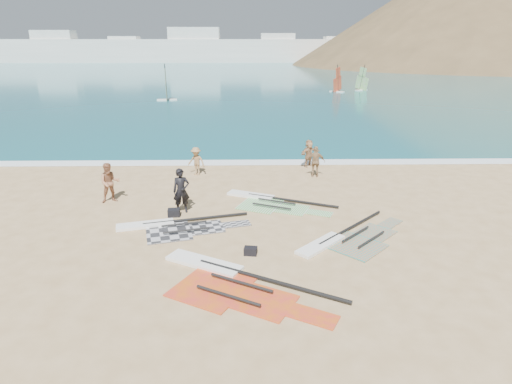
{
  "coord_description": "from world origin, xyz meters",
  "views": [
    {
      "loc": [
        -1.0,
        -13.51,
        7.17
      ],
      "look_at": [
        -0.66,
        4.0,
        1.0
      ],
      "focal_mm": 30.0,
      "sensor_mm": 36.0,
      "label": 1
    }
  ],
  "objects_px": {
    "rig_green": "(268,202)",
    "gear_bag_far": "(251,251)",
    "rig_grey": "(173,227)",
    "beachgoer_right": "(309,153)",
    "rig_orange": "(347,240)",
    "beachgoer_mid": "(196,161)",
    "beachgoer_left": "(110,183)",
    "gear_bag_near": "(174,213)",
    "rig_red": "(229,280)",
    "person_wetsuit": "(181,191)",
    "beachgoer_back": "(316,162)"
  },
  "relations": [
    {
      "from": "person_wetsuit",
      "to": "beachgoer_mid",
      "type": "xyz_separation_m",
      "value": [
        0.01,
        5.7,
        -0.2
      ]
    },
    {
      "from": "rig_green",
      "to": "beachgoer_left",
      "type": "relative_size",
      "value": 2.73
    },
    {
      "from": "rig_green",
      "to": "gear_bag_far",
      "type": "relative_size",
      "value": 11.26
    },
    {
      "from": "rig_red",
      "to": "beachgoer_right",
      "type": "xyz_separation_m",
      "value": [
        4.31,
        13.2,
        0.77
      ]
    },
    {
      "from": "rig_orange",
      "to": "beachgoer_right",
      "type": "bearing_deg",
      "value": 45.33
    },
    {
      "from": "rig_orange",
      "to": "gear_bag_far",
      "type": "bearing_deg",
      "value": 150.48
    },
    {
      "from": "gear_bag_near",
      "to": "beachgoer_left",
      "type": "distance_m",
      "value": 3.81
    },
    {
      "from": "rig_red",
      "to": "person_wetsuit",
      "type": "height_order",
      "value": "person_wetsuit"
    },
    {
      "from": "rig_green",
      "to": "rig_red",
      "type": "xyz_separation_m",
      "value": [
        -1.57,
        -7.01,
        0.0
      ]
    },
    {
      "from": "gear_bag_near",
      "to": "beachgoer_back",
      "type": "relative_size",
      "value": 0.3
    },
    {
      "from": "beachgoer_left",
      "to": "beachgoer_mid",
      "type": "xyz_separation_m",
      "value": [
        3.54,
        4.32,
        -0.15
      ]
    },
    {
      "from": "gear_bag_near",
      "to": "gear_bag_far",
      "type": "height_order",
      "value": "gear_bag_near"
    },
    {
      "from": "rig_green",
      "to": "beachgoer_left",
      "type": "xyz_separation_m",
      "value": [
        -7.41,
        0.28,
        0.9
      ]
    },
    {
      "from": "person_wetsuit",
      "to": "beachgoer_right",
      "type": "bearing_deg",
      "value": 33.77
    },
    {
      "from": "beachgoer_right",
      "to": "gear_bag_far",
      "type": "bearing_deg",
      "value": -145.78
    },
    {
      "from": "rig_orange",
      "to": "beachgoer_back",
      "type": "relative_size",
      "value": 2.79
    },
    {
      "from": "beachgoer_mid",
      "to": "rig_orange",
      "type": "bearing_deg",
      "value": -29.11
    },
    {
      "from": "beachgoer_back",
      "to": "beachgoer_right",
      "type": "bearing_deg",
      "value": -80.33
    },
    {
      "from": "beachgoer_left",
      "to": "beachgoer_right",
      "type": "bearing_deg",
      "value": 9.1
    },
    {
      "from": "rig_grey",
      "to": "beachgoer_left",
      "type": "xyz_separation_m",
      "value": [
        -3.4,
        3.1,
        0.9
      ]
    },
    {
      "from": "rig_orange",
      "to": "beachgoer_mid",
      "type": "distance_m",
      "value": 11.04
    },
    {
      "from": "person_wetsuit",
      "to": "beachgoer_right",
      "type": "xyz_separation_m",
      "value": [
        6.62,
        7.28,
        -0.17
      ]
    },
    {
      "from": "rig_green",
      "to": "person_wetsuit",
      "type": "distance_m",
      "value": 4.14
    },
    {
      "from": "rig_grey",
      "to": "beachgoer_left",
      "type": "relative_size",
      "value": 2.94
    },
    {
      "from": "rig_grey",
      "to": "gear_bag_near",
      "type": "height_order",
      "value": "gear_bag_near"
    },
    {
      "from": "rig_red",
      "to": "person_wetsuit",
      "type": "relative_size",
      "value": 2.94
    },
    {
      "from": "rig_green",
      "to": "person_wetsuit",
      "type": "bearing_deg",
      "value": -140.37
    },
    {
      "from": "rig_grey",
      "to": "rig_orange",
      "type": "xyz_separation_m",
      "value": [
        6.85,
        -1.33,
        0.0
      ]
    },
    {
      "from": "person_wetsuit",
      "to": "beachgoer_right",
      "type": "height_order",
      "value": "person_wetsuit"
    },
    {
      "from": "rig_green",
      "to": "beachgoer_back",
      "type": "distance_m",
      "value": 5.0
    },
    {
      "from": "rig_red",
      "to": "beachgoer_back",
      "type": "relative_size",
      "value": 3.37
    },
    {
      "from": "rig_orange",
      "to": "beachgoer_right",
      "type": "distance_m",
      "value": 10.36
    },
    {
      "from": "rig_green",
      "to": "beachgoer_right",
      "type": "relative_size",
      "value": 3.14
    },
    {
      "from": "gear_bag_far",
      "to": "beachgoer_back",
      "type": "relative_size",
      "value": 0.26
    },
    {
      "from": "rig_red",
      "to": "beachgoer_right",
      "type": "distance_m",
      "value": 13.9
    },
    {
      "from": "rig_green",
      "to": "rig_orange",
      "type": "bearing_deg",
      "value": -31.87
    },
    {
      "from": "rig_grey",
      "to": "beachgoer_back",
      "type": "height_order",
      "value": "beachgoer_back"
    },
    {
      "from": "rig_grey",
      "to": "beachgoer_left",
      "type": "height_order",
      "value": "beachgoer_left"
    },
    {
      "from": "rig_orange",
      "to": "gear_bag_far",
      "type": "xyz_separation_m",
      "value": [
        -3.7,
        -1.04,
        0.09
      ]
    },
    {
      "from": "gear_bag_far",
      "to": "beachgoer_left",
      "type": "bearing_deg",
      "value": 140.1
    },
    {
      "from": "rig_grey",
      "to": "beachgoer_right",
      "type": "height_order",
      "value": "beachgoer_right"
    },
    {
      "from": "gear_bag_near",
      "to": "gear_bag_far",
      "type": "xyz_separation_m",
      "value": [
        3.3,
        -3.62,
        -0.03
      ]
    },
    {
      "from": "gear_bag_far",
      "to": "person_wetsuit",
      "type": "distance_m",
      "value": 5.15
    },
    {
      "from": "person_wetsuit",
      "to": "beachgoer_mid",
      "type": "distance_m",
      "value": 5.7
    },
    {
      "from": "gear_bag_near",
      "to": "beachgoer_left",
      "type": "relative_size",
      "value": 0.27
    },
    {
      "from": "rig_orange",
      "to": "beachgoer_left",
      "type": "xyz_separation_m",
      "value": [
        -10.25,
        4.43,
        0.9
      ]
    },
    {
      "from": "person_wetsuit",
      "to": "rig_red",
      "type": "bearing_deg",
      "value": -82.69
    },
    {
      "from": "beachgoer_right",
      "to": "beachgoer_mid",
      "type": "bearing_deg",
      "value": 155.33
    },
    {
      "from": "gear_bag_near",
      "to": "beachgoer_back",
      "type": "bearing_deg",
      "value": 38.74
    },
    {
      "from": "rig_grey",
      "to": "beachgoer_right",
      "type": "distance_m",
      "value": 11.28
    }
  ]
}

